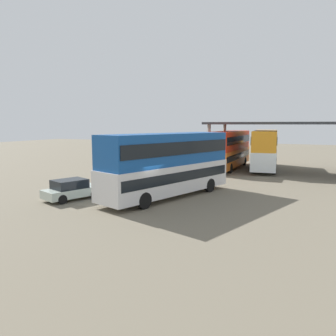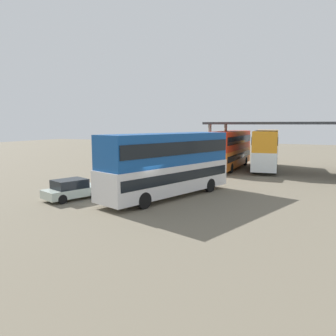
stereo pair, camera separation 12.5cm
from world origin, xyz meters
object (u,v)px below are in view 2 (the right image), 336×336
at_px(double_decker_near_canopy, 229,148).
at_px(double_decker_main, 168,163).
at_px(double_decker_mid_row, 266,148).
at_px(parked_hatchback, 72,189).

bearing_deg(double_decker_near_canopy, double_decker_main, -179.92).
height_order(double_decker_main, double_decker_mid_row, double_decker_main).
xyz_separation_m(double_decker_near_canopy, double_decker_mid_row, (3.92, 0.81, 0.04)).
xyz_separation_m(double_decker_main, double_decker_near_canopy, (0.36, 16.08, -0.08)).
bearing_deg(parked_hatchback, double_decker_mid_row, -5.28).
relative_size(parked_hatchback, double_decker_mid_row, 0.38).
distance_m(double_decker_near_canopy, double_decker_mid_row, 4.00).
bearing_deg(double_decker_near_canopy, double_decker_mid_row, -76.97).
height_order(double_decker_main, double_decker_near_canopy, double_decker_main).
bearing_deg(double_decker_mid_row, double_decker_main, 160.61).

